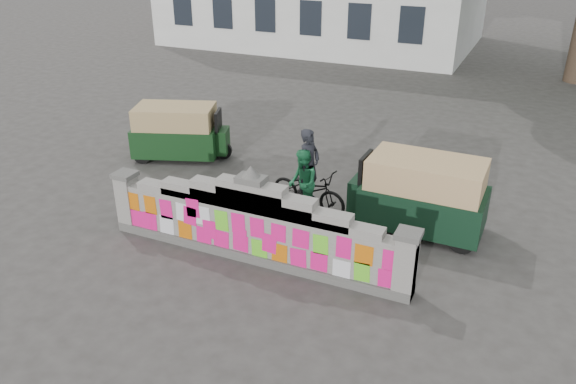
% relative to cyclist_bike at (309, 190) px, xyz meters
% --- Properties ---
extents(ground, '(100.00, 100.00, 0.00)m').
position_rel_cyclist_bike_xyz_m(ground, '(-0.19, -2.41, -0.51)').
color(ground, '#383533').
rests_on(ground, ground).
extents(parapet_wall, '(6.48, 0.44, 2.01)m').
position_rel_cyclist_bike_xyz_m(parapet_wall, '(-0.19, -2.41, 0.24)').
color(parapet_wall, '#4C4C49').
rests_on(parapet_wall, ground).
extents(cyclist_bike, '(2.04, 1.03, 1.02)m').
position_rel_cyclist_bike_xyz_m(cyclist_bike, '(0.00, 0.00, 0.00)').
color(cyclist_bike, black).
rests_on(cyclist_bike, ground).
extents(cyclist_rider, '(0.53, 0.70, 1.74)m').
position_rel_cyclist_bike_xyz_m(cyclist_rider, '(0.00, 0.00, 0.36)').
color(cyclist_rider, black).
rests_on(cyclist_rider, ground).
extents(pedestrian, '(0.92, 0.97, 1.57)m').
position_rel_cyclist_bike_xyz_m(pedestrian, '(-0.05, -0.25, 0.27)').
color(pedestrian, '#227F4A').
rests_on(pedestrian, ground).
extents(rickshaw_left, '(2.80, 1.99, 1.51)m').
position_rel_cyclist_bike_xyz_m(rickshaw_left, '(-4.59, 1.51, 0.27)').
color(rickshaw_left, '#113415').
rests_on(rickshaw_left, ground).
extents(rickshaw_right, '(3.00, 1.43, 1.65)m').
position_rel_cyclist_bike_xyz_m(rickshaw_right, '(2.51, 0.14, 0.35)').
color(rickshaw_right, black).
rests_on(rickshaw_right, ground).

